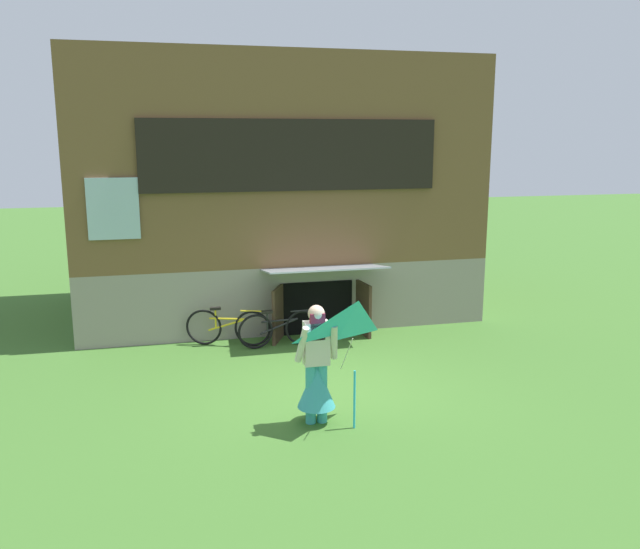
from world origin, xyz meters
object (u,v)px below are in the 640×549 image
at_px(person, 316,374).
at_px(bicycle_yellow, 228,327).
at_px(kite, 358,334).
at_px(bicycle_black, 279,329).

height_order(person, bicycle_yellow, person).
bearing_deg(bicycle_yellow, kite, -54.75).
relative_size(person, bicycle_black, 1.07).
distance_m(kite, bicycle_black, 4.09).
xyz_separation_m(person, bicycle_yellow, (-0.81, 3.71, -0.34)).
xyz_separation_m(bicycle_black, bicycle_yellow, (-0.91, 0.29, 0.01)).
height_order(kite, bicycle_yellow, kite).
relative_size(kite, bicycle_yellow, 1.13).
xyz_separation_m(person, kite, (0.42, -0.52, 0.69)).
bearing_deg(bicycle_black, kite, -90.17).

